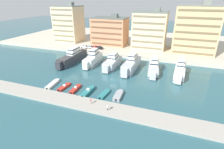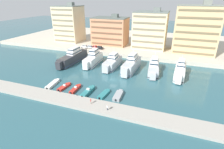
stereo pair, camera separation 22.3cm
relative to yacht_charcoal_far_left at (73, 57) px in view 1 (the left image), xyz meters
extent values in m
plane|color=#2D5B66|center=(24.95, -12.39, -2.56)|extent=(400.00, 400.00, 0.00)
cube|color=beige|center=(24.95, 49.21, -1.56)|extent=(180.00, 70.00, 2.00)
cube|color=#A8A399|center=(24.95, -31.00, -2.18)|extent=(120.00, 5.96, 0.76)
cube|color=#333338|center=(0.00, 0.12, -0.56)|extent=(4.78, 19.84, 3.99)
cube|color=#333338|center=(-0.21, -10.75, -0.46)|extent=(2.46, 2.25, 3.40)
cube|color=#334C7F|center=(0.00, 0.12, -1.86)|extent=(4.83, 20.04, 0.24)
cube|color=white|center=(0.03, 1.60, 2.14)|extent=(3.59, 8.37, 1.41)
cube|color=#233342|center=(0.03, 1.60, 2.28)|extent=(3.64, 8.45, 0.51)
cube|color=white|center=(0.03, 1.60, 3.57)|extent=(2.80, 6.53, 1.45)
cube|color=#233342|center=(0.03, 1.60, 3.71)|extent=(2.84, 6.59, 0.52)
cylinder|color=silver|center=(0.06, 2.85, 5.19)|extent=(0.16, 0.16, 1.80)
cube|color=#333338|center=(0.21, 10.45, -1.46)|extent=(3.75, 0.97, 0.20)
cube|color=white|center=(10.10, 1.32, -0.62)|extent=(4.95, 14.70, 3.87)
cube|color=white|center=(10.51, -6.87, -0.53)|extent=(2.43, 2.23, 3.29)
cube|color=#192347|center=(10.10, 1.32, -1.88)|extent=(5.00, 14.84, 0.24)
cube|color=white|center=(10.04, 2.41, 2.04)|extent=(3.60, 6.25, 1.46)
cube|color=#233342|center=(10.04, 2.41, 2.19)|extent=(3.65, 6.31, 0.53)
cube|color=white|center=(10.04, 2.41, 3.54)|extent=(2.81, 4.87, 1.53)
cube|color=#233342|center=(10.04, 2.41, 3.69)|extent=(2.85, 4.92, 0.55)
cylinder|color=silver|center=(10.00, 3.32, 5.20)|extent=(0.16, 0.16, 1.80)
cube|color=white|center=(9.72, 9.01, -1.49)|extent=(3.64, 1.08, 0.20)
cube|color=silver|center=(19.94, 0.88, -0.83)|extent=(4.69, 14.04, 3.45)
cube|color=silver|center=(19.87, -7.15, -0.75)|extent=(2.53, 2.30, 2.93)
cube|color=#192347|center=(19.94, 0.88, -1.95)|extent=(4.74, 14.18, 0.24)
cube|color=white|center=(19.95, 1.92, 1.59)|extent=(3.61, 5.91, 1.40)
cube|color=#233342|center=(19.95, 1.92, 1.73)|extent=(3.66, 5.97, 0.51)
cube|color=white|center=(19.95, 1.92, 2.87)|extent=(2.82, 4.61, 1.14)
cube|color=#233342|center=(19.95, 1.92, 2.98)|extent=(2.85, 4.66, 0.41)
cylinder|color=silver|center=(19.96, 2.81, 4.34)|extent=(0.16, 0.16, 1.80)
cube|color=silver|center=(20.01, 8.32, -1.61)|extent=(3.88, 0.94, 0.20)
cube|color=silver|center=(28.86, 0.16, -0.48)|extent=(4.92, 16.58, 4.15)
cube|color=silver|center=(28.50, -9.01, -0.38)|extent=(2.44, 2.23, 3.53)
cube|color=#334C7F|center=(28.86, 0.16, -1.83)|extent=(4.97, 16.75, 0.24)
cube|color=white|center=(28.90, 1.39, 2.28)|extent=(3.61, 7.02, 1.37)
cube|color=#233342|center=(28.90, 1.39, 2.42)|extent=(3.66, 7.10, 0.49)
cube|color=white|center=(28.90, 1.39, 3.65)|extent=(2.82, 5.48, 1.38)
cube|color=#233342|center=(28.90, 1.39, 3.79)|extent=(2.85, 5.53, 0.50)
cylinder|color=silver|center=(28.94, 2.43, 5.24)|extent=(0.16, 0.16, 1.80)
cube|color=silver|center=(29.19, 8.82, -1.42)|extent=(3.68, 1.04, 0.20)
cube|color=silver|center=(38.16, 1.03, -1.09)|extent=(5.52, 15.12, 2.94)
cube|color=silver|center=(38.97, -7.24, -1.02)|extent=(2.44, 2.25, 2.50)
cube|color=black|center=(38.16, 1.03, -2.04)|extent=(5.57, 15.27, 0.24)
cube|color=white|center=(38.05, 2.13, 1.23)|extent=(3.78, 6.49, 1.71)
cube|color=#233342|center=(38.05, 2.13, 1.40)|extent=(3.83, 6.56, 0.61)
cube|color=white|center=(38.05, 2.13, 2.78)|extent=(2.95, 5.07, 1.39)
cube|color=#233342|center=(38.05, 2.13, 2.92)|extent=(2.99, 5.12, 0.50)
cylinder|color=silver|center=(37.96, 3.06, 4.38)|extent=(0.16, 0.16, 1.80)
cube|color=silver|center=(37.39, 8.83, -1.75)|extent=(3.54, 1.24, 0.20)
cube|color=white|center=(48.45, 0.16, -0.64)|extent=(4.50, 14.34, 3.84)
cube|color=white|center=(48.02, -7.75, -0.54)|extent=(2.15, 1.98, 3.26)
cube|color=black|center=(48.45, 0.16, -1.89)|extent=(4.54, 14.48, 0.24)
cube|color=white|center=(48.51, 1.22, 2.04)|extent=(3.23, 6.09, 1.51)
cube|color=#233342|center=(48.51, 1.22, 2.19)|extent=(3.27, 6.16, 0.55)
cube|color=white|center=(48.51, 1.22, 3.43)|extent=(2.52, 4.75, 1.26)
cube|color=#233342|center=(48.51, 1.22, 3.55)|extent=(2.55, 4.80, 0.45)
cylinder|color=silver|center=(48.56, 2.11, 4.96)|extent=(0.16, 0.16, 1.80)
cube|color=white|center=(48.86, 7.67, -1.50)|extent=(3.22, 1.07, 0.20)
cube|color=white|center=(6.01, -23.87, -2.13)|extent=(2.65, 7.05, 0.86)
cube|color=white|center=(5.57, -20.09, -2.13)|extent=(1.11, 0.95, 0.73)
cube|color=black|center=(6.44, -27.47, -1.98)|extent=(0.39, 0.32, 0.60)
cube|color=red|center=(11.05, -24.24, -2.19)|extent=(2.12, 5.47, 0.75)
cube|color=red|center=(11.29, -21.23, -2.19)|extent=(0.99, 0.83, 0.63)
cube|color=silver|center=(11.08, -23.84, -1.62)|extent=(0.98, 0.67, 0.39)
cube|color=#283847|center=(11.11, -23.56, -1.56)|extent=(0.85, 0.15, 0.23)
cube|color=black|center=(10.82, -27.08, -2.04)|extent=(0.38, 0.31, 0.60)
cube|color=red|center=(15.57, -24.31, -2.14)|extent=(1.79, 5.74, 0.83)
cube|color=red|center=(15.45, -21.16, -2.14)|extent=(0.89, 0.74, 0.70)
cube|color=silver|center=(15.55, -23.89, -1.53)|extent=(0.89, 0.63, 0.40)
cube|color=#283847|center=(15.54, -23.61, -1.47)|extent=(0.79, 0.11, 0.24)
cube|color=black|center=(15.68, -27.34, -1.99)|extent=(0.37, 0.29, 0.60)
cube|color=teal|center=(20.44, -24.68, -2.03)|extent=(2.02, 6.83, 1.07)
cube|color=teal|center=(20.55, -20.92, -2.03)|extent=(1.03, 0.85, 0.91)
cube|color=silver|center=(20.46, -24.17, -1.23)|extent=(1.03, 0.63, 0.53)
cube|color=#283847|center=(20.47, -23.89, -1.15)|extent=(0.92, 0.11, 0.32)
cube|color=black|center=(20.34, -28.25, -1.88)|extent=(0.37, 0.29, 0.60)
cube|color=teal|center=(25.92, -24.13, -2.18)|extent=(2.43, 5.63, 0.76)
cube|color=teal|center=(26.24, -21.04, -2.18)|extent=(1.12, 0.95, 0.65)
cube|color=black|center=(25.62, -27.03, -2.03)|extent=(0.39, 0.32, 0.60)
cube|color=#9EA3A8|center=(30.58, -23.67, -2.01)|extent=(2.45, 5.56, 1.09)
cube|color=#9EA3A8|center=(30.41, -20.51, -2.01)|extent=(1.24, 1.04, 0.93)
cube|color=black|center=(30.72, -26.57, -1.86)|extent=(0.37, 0.30, 0.60)
cube|color=white|center=(-3.58, 18.31, 0.16)|extent=(4.12, 1.76, 0.80)
cube|color=white|center=(-3.43, 18.31, 0.90)|extent=(2.12, 1.59, 0.68)
cube|color=#1E2833|center=(-3.43, 18.31, 0.90)|extent=(2.08, 1.61, 0.37)
cylinder|color=black|center=(-4.92, 17.44, -0.24)|extent=(0.64, 0.23, 0.64)
cylinder|color=black|center=(-4.94, 19.14, -0.24)|extent=(0.64, 0.23, 0.64)
cylinder|color=black|center=(-2.22, 17.48, -0.24)|extent=(0.64, 0.23, 0.64)
cylinder|color=black|center=(-2.24, 19.18, -0.24)|extent=(0.64, 0.23, 0.64)
cube|color=#B7BCC1|center=(-0.33, 18.57, 0.16)|extent=(4.11, 1.73, 0.80)
cube|color=#B7BCC1|center=(-0.18, 18.57, 0.90)|extent=(2.11, 1.57, 0.68)
cube|color=#1E2833|center=(-0.18, 18.57, 0.90)|extent=(2.07, 1.59, 0.37)
cylinder|color=black|center=(-1.68, 17.71, -0.24)|extent=(0.64, 0.22, 0.64)
cylinder|color=black|center=(-1.69, 19.41, -0.24)|extent=(0.64, 0.22, 0.64)
cylinder|color=black|center=(1.02, 17.73, -0.24)|extent=(0.64, 0.22, 0.64)
cylinder|color=black|center=(1.01, 19.43, -0.24)|extent=(0.64, 0.22, 0.64)
cube|color=red|center=(2.69, 18.86, 0.16)|extent=(4.11, 1.72, 0.80)
cube|color=red|center=(2.84, 18.86, 0.90)|extent=(2.11, 1.57, 0.68)
cube|color=#1E2833|center=(2.84, 18.86, 0.90)|extent=(2.07, 1.59, 0.37)
cylinder|color=black|center=(1.33, 18.02, -0.24)|extent=(0.64, 0.22, 0.64)
cylinder|color=black|center=(1.34, 19.72, -0.24)|extent=(0.64, 0.22, 0.64)
cylinder|color=black|center=(4.03, 18.00, -0.24)|extent=(0.64, 0.22, 0.64)
cylinder|color=black|center=(4.04, 19.70, -0.24)|extent=(0.64, 0.22, 0.64)
cube|color=black|center=(5.56, 18.92, 0.16)|extent=(4.11, 1.73, 0.80)
cube|color=black|center=(5.71, 18.92, 0.90)|extent=(2.11, 1.58, 0.68)
cube|color=#1E2833|center=(5.71, 18.92, 0.90)|extent=(2.07, 1.59, 0.37)
cylinder|color=black|center=(4.22, 18.06, -0.24)|extent=(0.64, 0.22, 0.64)
cylinder|color=black|center=(4.20, 19.76, -0.24)|extent=(0.64, 0.22, 0.64)
cylinder|color=black|center=(6.92, 18.08, -0.24)|extent=(0.64, 0.22, 0.64)
cylinder|color=black|center=(6.90, 19.78, -0.24)|extent=(0.64, 0.22, 0.64)
cube|color=beige|center=(-20.98, 31.42, 10.29)|extent=(15.55, 14.12, 21.70)
cube|color=#7E7359|center=(-20.98, 24.26, 0.99)|extent=(14.31, 0.24, 0.90)
cube|color=#7E7359|center=(-20.98, 24.26, 4.09)|extent=(14.31, 0.24, 0.90)
cube|color=#7E7359|center=(-20.98, 24.26, 7.19)|extent=(14.31, 0.24, 0.90)
cube|color=#7E7359|center=(-20.98, 24.26, 10.29)|extent=(14.31, 0.24, 0.90)
cube|color=#7E7359|center=(-20.98, 24.26, 13.39)|extent=(14.31, 0.24, 0.90)
cube|color=#7E7359|center=(-20.98, 24.26, 16.49)|extent=(14.31, 0.24, 0.90)
cube|color=#7E7359|center=(-20.98, 24.26, 19.59)|extent=(14.31, 0.24, 0.90)
cube|color=slate|center=(-20.98, 31.42, 21.34)|extent=(15.86, 14.40, 0.40)
cube|color=slate|center=(-18.65, 31.42, 22.54)|extent=(3.60, 3.20, 2.00)
cube|color=tan|center=(7.12, 31.99, 7.26)|extent=(20.26, 13.21, 15.64)
cube|color=brown|center=(7.12, 25.29, 1.00)|extent=(18.64, 0.24, 0.90)
cube|color=brown|center=(7.12, 25.29, 4.13)|extent=(18.64, 0.24, 0.90)
cube|color=brown|center=(7.12, 25.29, 7.26)|extent=(18.64, 0.24, 0.90)
cube|color=brown|center=(7.12, 25.29, 10.38)|extent=(18.64, 0.24, 0.90)
cube|color=brown|center=(7.12, 25.29, 13.51)|extent=(18.64, 0.24, 0.90)
cube|color=#56605B|center=(7.12, 31.99, 15.27)|extent=(20.67, 13.47, 0.40)
cube|color=#56605B|center=(10.16, 31.99, 16.47)|extent=(3.60, 3.20, 2.00)
cube|color=beige|center=(30.97, 33.11, 9.19)|extent=(17.72, 16.81, 19.51)
cube|color=#7E7359|center=(30.97, 24.61, 1.06)|extent=(16.30, 0.24, 0.90)
cube|color=#7E7359|center=(30.97, 24.61, 4.32)|extent=(16.30, 0.24, 0.90)
cube|color=#7E7359|center=(30.97, 24.61, 7.57)|extent=(16.30, 0.24, 0.90)
cube|color=#7E7359|center=(30.97, 24.61, 10.82)|extent=(16.30, 0.24, 0.90)
cube|color=#7E7359|center=(30.97, 24.61, 14.07)|extent=(16.30, 0.24, 0.90)
cube|color=#7E7359|center=(30.97, 24.61, 17.32)|extent=(16.30, 0.24, 0.90)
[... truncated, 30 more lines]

